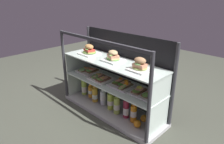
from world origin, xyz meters
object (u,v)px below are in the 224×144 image
object	(u,v)px
open_sandwich_tray_near_right_corner	(89,70)
juice_bottle_front_left_end	(134,113)
open_sandwich_tray_right_of_center	(101,78)
open_sandwich_tray_left_of_center	(122,84)
juice_bottle_front_fourth	(126,109)
juice_bottle_front_second	(84,87)
juice_bottle_front_middle	(91,91)
orange_fruit_near_left_post	(144,118)
juice_bottle_tucked_behind	(103,97)
orange_fruit_beside_bottles	(137,124)
plated_roll_sandwich_far_right	(113,57)
juice_bottle_back_right	(95,94)
plated_roll_sandwich_mid_right	(89,51)
juice_bottle_back_left	(117,105)
juice_bottle_near_post	(110,101)
open_sandwich_tray_near_left_corner	(144,93)
plated_roll_sandwich_right_of_center	(140,65)

from	to	relation	value
open_sandwich_tray_near_right_corner	juice_bottle_front_left_end	xyz separation A→B (m)	(0.75, -0.04, -0.24)
open_sandwich_tray_right_of_center	open_sandwich_tray_left_of_center	distance (m)	0.29
juice_bottle_front_fourth	juice_bottle_front_left_end	xyz separation A→B (m)	(0.10, -0.00, -0.00)
juice_bottle_front_second	juice_bottle_front_middle	xyz separation A→B (m)	(0.12, 0.01, -0.02)
open_sandwich_tray_left_of_center	orange_fruit_near_left_post	xyz separation A→B (m)	(0.27, 0.04, -0.30)
open_sandwich_tray_right_of_center	juice_bottle_tucked_behind	xyz separation A→B (m)	(0.01, 0.02, -0.24)
juice_bottle_front_middle	orange_fruit_beside_bottles	distance (m)	0.79
plated_roll_sandwich_far_right	juice_bottle_front_fourth	distance (m)	0.55
juice_bottle_back_right	orange_fruit_near_left_post	distance (m)	0.67
plated_roll_sandwich_far_right	orange_fruit_beside_bottles	size ratio (longest dim) A/B	2.61
plated_roll_sandwich_far_right	juice_bottle_front_fourth	size ratio (longest dim) A/B	0.76
plated_roll_sandwich_far_right	open_sandwich_tray_left_of_center	distance (m)	0.30
juice_bottle_front_second	plated_roll_sandwich_mid_right	bearing A→B (deg)	4.05
plated_roll_sandwich_far_right	juice_bottle_tucked_behind	bearing A→B (deg)	-170.12
orange_fruit_near_left_post	juice_bottle_back_left	bearing A→B (deg)	-164.87
open_sandwich_tray_right_of_center	juice_bottle_near_post	size ratio (longest dim) A/B	1.05
juice_bottle_back_left	juice_bottle_front_middle	bearing A→B (deg)	176.09
plated_roll_sandwich_mid_right	juice_bottle_tucked_behind	size ratio (longest dim) A/B	0.92
juice_bottle_near_post	plated_roll_sandwich_mid_right	bearing A→B (deg)	176.68
orange_fruit_beside_bottles	juice_bottle_front_left_end	bearing A→B (deg)	151.17
juice_bottle_back_right	open_sandwich_tray_near_right_corner	bearing A→B (deg)	162.97
juice_bottle_tucked_behind	juice_bottle_back_left	size ratio (longest dim) A/B	0.90
juice_bottle_near_post	orange_fruit_beside_bottles	world-z (taller)	juice_bottle_near_post
plated_roll_sandwich_far_right	juice_bottle_front_second	size ratio (longest dim) A/B	0.78
plated_roll_sandwich_far_right	orange_fruit_near_left_post	world-z (taller)	plated_roll_sandwich_far_right
open_sandwich_tray_near_left_corner	juice_bottle_front_left_end	world-z (taller)	open_sandwich_tray_near_left_corner
juice_bottle_front_fourth	open_sandwich_tray_near_left_corner	bearing A→B (deg)	13.60
open_sandwich_tray_left_of_center	juice_bottle_front_left_end	bearing A→B (deg)	-10.75
open_sandwich_tray_right_of_center	juice_bottle_tucked_behind	distance (m)	0.24
juice_bottle_front_middle	orange_fruit_near_left_post	distance (m)	0.78
plated_roll_sandwich_far_right	juice_bottle_front_second	world-z (taller)	plated_roll_sandwich_far_right
plated_roll_sandwich_right_of_center	juice_bottle_back_left	world-z (taller)	plated_roll_sandwich_right_of_center
plated_roll_sandwich_right_of_center	open_sandwich_tray_left_of_center	distance (m)	0.34
juice_bottle_near_post	juice_bottle_front_left_end	bearing A→B (deg)	-0.87
juice_bottle_front_middle	juice_bottle_front_left_end	bearing A→B (deg)	-1.86
juice_bottle_tucked_behind	juice_bottle_back_right	bearing A→B (deg)	-167.56
plated_roll_sandwich_right_of_center	open_sandwich_tray_near_right_corner	bearing A→B (deg)	178.23
juice_bottle_near_post	open_sandwich_tray_left_of_center	bearing A→B (deg)	11.89
plated_roll_sandwich_far_right	juice_bottle_front_fourth	xyz separation A→B (m)	(0.23, -0.04, -0.50)
juice_bottle_tucked_behind	juice_bottle_near_post	world-z (taller)	juice_bottle_near_post
open_sandwich_tray_near_right_corner	juice_bottle_tucked_behind	world-z (taller)	open_sandwich_tray_near_right_corner
juice_bottle_front_second	juice_bottle_tucked_behind	size ratio (longest dim) A/B	1.13
open_sandwich_tray_near_left_corner	juice_bottle_back_left	bearing A→B (deg)	-169.50
plated_roll_sandwich_far_right	open_sandwich_tray_near_right_corner	bearing A→B (deg)	179.74
open_sandwich_tray_near_right_corner	orange_fruit_near_left_post	bearing A→B (deg)	1.87
open_sandwich_tray_left_of_center	juice_bottle_back_right	xyz separation A→B (m)	(-0.39, -0.04, -0.25)
open_sandwich_tray_near_left_corner	open_sandwich_tray_right_of_center	bearing A→B (deg)	-174.94
juice_bottle_back_left	plated_roll_sandwich_mid_right	bearing A→B (deg)	175.67
plated_roll_sandwich_right_of_center	open_sandwich_tray_near_right_corner	world-z (taller)	plated_roll_sandwich_right_of_center
juice_bottle_front_left_end	plated_roll_sandwich_far_right	bearing A→B (deg)	172.72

